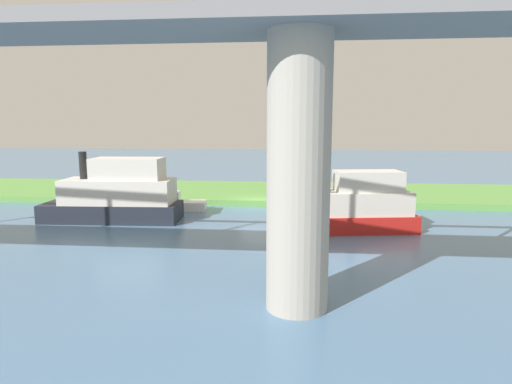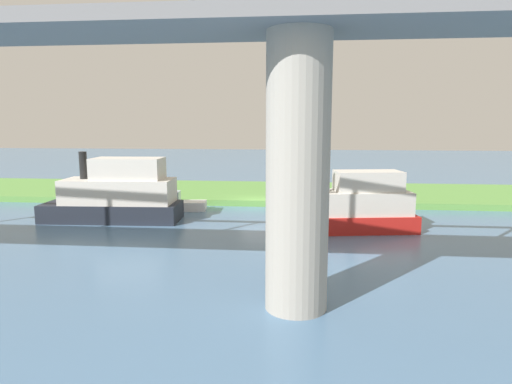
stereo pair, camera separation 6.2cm
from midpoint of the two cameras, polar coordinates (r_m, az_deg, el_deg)
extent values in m
plane|color=#4C7093|center=(35.68, 0.06, -1.93)|extent=(160.00, 160.00, 0.00)
cube|color=#5B9342|center=(41.53, 0.87, -0.05)|extent=(80.00, 12.00, 0.50)
cylinder|color=#9E998E|center=(15.46, 5.54, 2.16)|extent=(2.25, 2.25, 9.78)
cube|color=slate|center=(15.72, 5.84, 21.11)|extent=(58.24, 4.00, 0.50)
cylinder|color=#2D334C|center=(37.97, 4.76, -0.12)|extent=(0.29, 0.29, 0.55)
cylinder|color=red|center=(37.88, 4.77, 0.74)|extent=(0.40, 0.40, 0.60)
sphere|color=tan|center=(37.83, 4.78, 1.37)|extent=(0.24, 0.24, 0.24)
cylinder|color=brown|center=(38.60, -11.92, 0.28)|extent=(0.20, 0.20, 1.10)
cube|color=#1E232D|center=(32.16, -18.11, -2.44)|extent=(9.52, 3.58, 1.25)
cube|color=beige|center=(31.73, -17.36, 0.13)|extent=(7.63, 3.18, 1.67)
cube|color=beige|center=(31.30, -16.23, 2.95)|extent=(4.80, 2.60, 1.46)
cylinder|color=black|center=(32.44, -21.48, 3.25)|extent=(0.52, 0.52, 1.88)
cube|color=#D84C2D|center=(32.96, -22.26, -0.46)|extent=(1.76, 1.96, 0.94)
cube|color=red|center=(28.35, 12.12, -3.85)|extent=(8.42, 3.93, 1.08)
cube|color=beige|center=(28.23, 13.08, -1.33)|extent=(6.78, 3.41, 1.44)
cube|color=beige|center=(28.21, 14.41, 1.39)|extent=(4.32, 2.66, 1.26)
cylinder|color=black|center=(27.49, 9.05, 1.75)|extent=(0.45, 0.45, 1.62)
cube|color=#D84C2D|center=(27.67, 7.86, -2.05)|extent=(1.67, 1.82, 0.81)
cube|color=#99999E|center=(33.64, 9.44, -2.17)|extent=(4.04, 1.52, 0.62)
cube|color=silver|center=(33.50, 8.56, -1.04)|extent=(1.47, 1.18, 0.71)
cube|color=white|center=(34.78, -10.14, -1.77)|extent=(4.60, 2.07, 0.69)
cube|color=silver|center=(34.76, -11.14, -0.57)|extent=(1.73, 1.44, 0.79)
camera|label=1|loc=(0.03, -89.94, 0.01)|focal=30.78mm
camera|label=2|loc=(0.03, 90.06, -0.01)|focal=30.78mm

